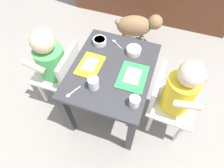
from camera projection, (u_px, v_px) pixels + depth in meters
ground_plane at (112, 105)px, 1.55m from camera, size 7.00×7.00×0.00m
dining_table at (112, 77)px, 1.24m from camera, size 0.49×0.60×0.46m
seated_child_left at (52, 61)px, 1.27m from camera, size 0.28×0.28×0.65m
seated_child_right at (178, 92)px, 1.13m from camera, size 0.29×0.29×0.67m
dog at (138, 26)px, 1.75m from camera, size 0.42×0.25×0.34m
food_tray_left at (90, 65)px, 1.18m from camera, size 0.14×0.19×0.02m
food_tray_right at (132, 77)px, 1.13m from camera, size 0.16×0.21×0.02m
water_cup_left at (94, 84)px, 1.07m from camera, size 0.06×0.06×0.07m
water_cup_right at (134, 102)px, 1.01m from camera, size 0.06×0.06×0.06m
veggie_bowl_near at (134, 50)px, 1.23m from camera, size 0.09×0.09×0.04m
veggie_bowl_far at (100, 41)px, 1.28m from camera, size 0.09×0.09×0.04m
spoon_by_left_tray at (72, 93)px, 1.07m from camera, size 0.06×0.09×0.01m
spoon_by_right_tray at (116, 43)px, 1.29m from camera, size 0.09×0.07×0.01m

